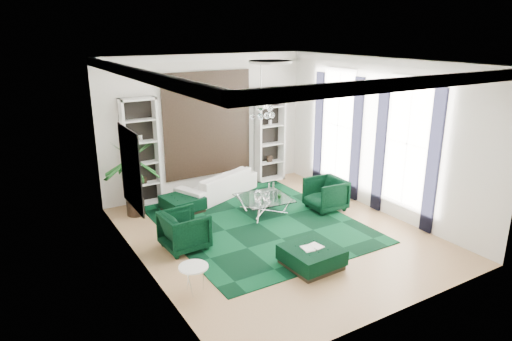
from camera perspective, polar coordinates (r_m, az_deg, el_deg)
floor at (r=10.41m, az=2.52°, el=-7.94°), size 6.00×7.00×0.02m
ceiling at (r=9.43m, az=2.83°, el=13.55°), size 6.00×7.00×0.02m
wall_back at (r=12.73m, az=-6.17°, el=5.78°), size 6.00×0.02×3.80m
wall_front at (r=7.24m, az=18.29°, el=-4.05°), size 6.00×0.02×3.80m
wall_left at (r=8.51m, az=-14.45°, el=-0.53°), size 0.02×7.00×3.80m
wall_right at (r=11.65m, az=15.12°, el=4.19°), size 0.02×7.00×3.80m
crown_molding at (r=9.44m, az=2.82°, el=12.88°), size 6.00×7.00×0.18m
ceiling_medallion at (r=9.68m, az=1.81°, el=13.42°), size 0.90×0.90×0.05m
tapestry at (r=12.69m, az=-6.07°, el=5.75°), size 2.50×0.06×2.80m
shelving_left at (r=11.99m, az=-14.14°, el=2.17°), size 0.90×0.38×2.80m
shelving_right at (r=13.59m, az=1.74°, el=4.46°), size 0.90×0.38×2.80m
painting at (r=9.09m, az=-15.31°, el=0.21°), size 0.04×1.30×1.60m
window_near at (r=11.05m, az=18.38°, el=3.20°), size 0.03×1.10×2.90m
curtain_near_a at (r=10.61m, az=21.28°, el=0.94°), size 0.07×0.30×3.25m
curtain_near_b at (r=11.58m, az=15.26°, el=2.83°), size 0.07×0.30×3.25m
window_far at (r=12.69m, az=10.20°, el=5.57°), size 0.03×1.10×2.90m
curtain_far_a at (r=12.16m, az=12.42°, el=3.71°), size 0.07×0.30×3.25m
curtain_far_b at (r=13.30m, az=7.83°, el=5.12°), size 0.07×0.30×3.25m
rug at (r=10.92m, az=0.15°, el=-6.53°), size 4.20×5.00×0.02m
sofa at (r=12.55m, az=-4.85°, el=-1.70°), size 2.57×1.76×0.70m
armchair_left at (r=9.70m, az=-8.92°, el=-7.40°), size 0.94×0.91×0.81m
armchair_right at (r=11.72m, az=8.69°, el=-2.94°), size 0.95×0.92×0.81m
coffee_table at (r=11.42m, az=0.99°, el=-4.37°), size 1.30×1.30×0.41m
ottoman_side at (r=11.66m, az=-9.15°, el=-4.16°), size 1.01×1.01×0.40m
ottoman_front at (r=9.05m, az=6.95°, el=-10.69°), size 1.04×1.04×0.40m
book at (r=8.95m, az=7.00°, el=-9.48°), size 0.42×0.28×0.03m
side_table at (r=8.23m, az=-7.76°, el=-13.37°), size 0.66×0.66×0.50m
palm at (r=11.39m, az=-15.19°, el=0.25°), size 1.80×1.80×2.40m
chandelier at (r=9.82m, az=0.61°, el=8.08°), size 0.85×0.85×0.72m
table_plant at (r=11.26m, az=2.97°, el=-2.94°), size 0.16×0.14×0.24m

